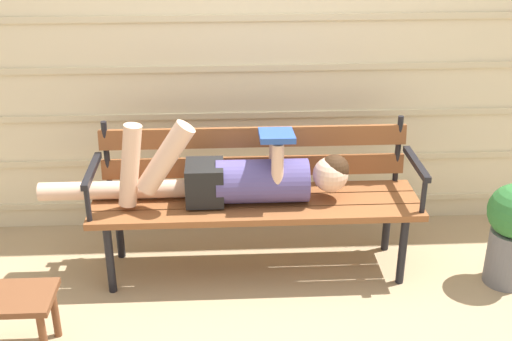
% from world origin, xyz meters
% --- Properties ---
extents(ground_plane, '(12.00, 12.00, 0.00)m').
position_xyz_m(ground_plane, '(0.00, 0.00, 0.00)').
color(ground_plane, tan).
extents(house_siding, '(5.37, 0.08, 2.32)m').
position_xyz_m(house_siding, '(0.00, 0.73, 1.16)').
color(house_siding, beige).
rests_on(house_siding, ground).
extents(park_bench, '(1.77, 0.46, 0.82)m').
position_xyz_m(park_bench, '(0.00, 0.21, 0.47)').
color(park_bench, brown).
rests_on(park_bench, ground).
extents(reclining_person, '(1.66, 0.25, 0.49)m').
position_xyz_m(reclining_person, '(-0.12, 0.14, 0.58)').
color(reclining_person, '#514784').
extents(footstool, '(0.42, 0.27, 0.32)m').
position_xyz_m(footstool, '(-1.16, -0.50, 0.25)').
color(footstool, brown).
rests_on(footstool, ground).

